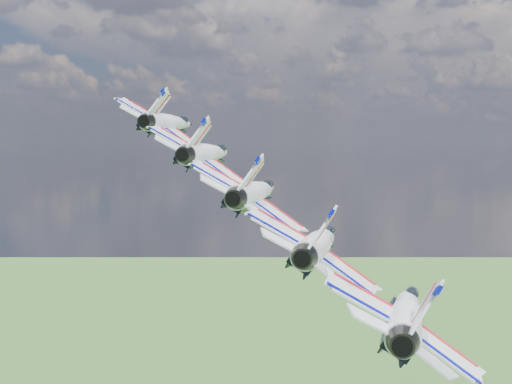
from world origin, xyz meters
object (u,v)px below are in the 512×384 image
at_px(jet_1, 208,153).
at_px(jet_0, 170,123).
at_px(jet_2, 256,192).
at_px(jet_3, 319,243).
at_px(jet_4, 406,313).

bearing_deg(jet_1, jet_0, 132.10).
bearing_deg(jet_2, jet_3, -47.90).
xyz_separation_m(jet_1, jet_4, (25.29, -21.59, -10.77)).
relative_size(jet_3, jet_4, 1.00).
bearing_deg(jet_3, jet_2, 132.10).
xyz_separation_m(jet_0, jet_2, (16.86, -14.40, -7.18)).
relative_size(jet_0, jet_1, 1.00).
relative_size(jet_1, jet_4, 1.00).
xyz_separation_m(jet_2, jet_4, (16.86, -14.40, -7.18)).
bearing_deg(jet_0, jet_3, -47.90).
distance_m(jet_0, jet_2, 23.30).
distance_m(jet_3, jet_4, 11.65).
height_order(jet_1, jet_2, jet_1).
xyz_separation_m(jet_2, jet_3, (8.43, -7.20, -3.59)).
bearing_deg(jet_4, jet_1, 132.10).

